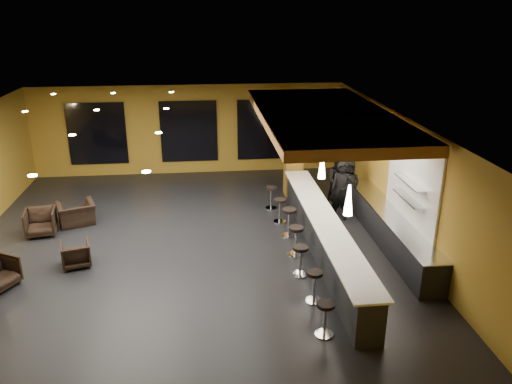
{
  "coord_description": "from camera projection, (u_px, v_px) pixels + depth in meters",
  "views": [
    {
      "loc": [
        0.57,
        -12.81,
        6.31
      ],
      "look_at": [
        2.0,
        0.5,
        1.3
      ],
      "focal_mm": 35.0,
      "sensor_mm": 36.0,
      "label": 1
    }
  ],
  "objects": [
    {
      "name": "bar_stool_0",
      "position": [
        325.0,
        315.0,
        10.02
      ],
      "size": [
        0.38,
        0.38,
        0.75
      ],
      "rotation": [
        0.0,
        0.0,
        -0.03
      ],
      "color": "silver",
      "rests_on": "floor"
    },
    {
      "name": "staff_c",
      "position": [
        348.0,
        184.0,
        16.41
      ],
      "size": [
        0.9,
        0.72,
        1.61
      ],
      "primitive_type": "imported",
      "rotation": [
        0.0,
        0.0,
        -0.29
      ],
      "color": "black",
      "rests_on": "floor"
    },
    {
      "name": "tile_backsplash",
      "position": [
        412.0,
        181.0,
        13.05
      ],
      "size": [
        0.06,
        3.2,
        2.4
      ],
      "primitive_type": "cube",
      "color": "white",
      "rests_on": "wall_right"
    },
    {
      "name": "staff_a",
      "position": [
        342.0,
        191.0,
        15.43
      ],
      "size": [
        0.78,
        0.64,
        1.86
      ],
      "primitive_type": "imported",
      "rotation": [
        0.0,
        0.0,
        -0.32
      ],
      "color": "black",
      "rests_on": "floor"
    },
    {
      "name": "prep_counter",
      "position": [
        389.0,
        228.0,
        14.03
      ],
      "size": [
        0.7,
        6.0,
        0.86
      ],
      "primitive_type": "cube",
      "color": "black",
      "rests_on": "floor"
    },
    {
      "name": "bar_stool_6",
      "position": [
        271.0,
        195.0,
        16.38
      ],
      "size": [
        0.38,
        0.38,
        0.75
      ],
      "rotation": [
        0.0,
        0.0,
        -0.43
      ],
      "color": "silver",
      "rests_on": "floor"
    },
    {
      "name": "armchair_d",
      "position": [
        76.0,
        214.0,
        15.25
      ],
      "size": [
        1.32,
        1.25,
        0.69
      ],
      "primitive_type": "imported",
      "rotation": [
        0.0,
        0.0,
        3.5
      ],
      "color": "black",
      "rests_on": "floor"
    },
    {
      "name": "wall_shelf_lower",
      "position": [
        409.0,
        198.0,
        12.98
      ],
      "size": [
        0.3,
        1.5,
        0.03
      ],
      "primitive_type": "cube",
      "color": "silver",
      "rests_on": "wall_right"
    },
    {
      "name": "floor",
      "position": [
        188.0,
        245.0,
        14.1
      ],
      "size": [
        12.0,
        13.0,
        0.1
      ],
      "primitive_type": "cube",
      "color": "black",
      "rests_on": "ground"
    },
    {
      "name": "pendant_1",
      "position": [
        322.0,
        166.0,
        13.16
      ],
      "size": [
        0.2,
        0.2,
        0.7
      ],
      "primitive_type": "cone",
      "color": "white",
      "rests_on": "wood_soffit"
    },
    {
      "name": "window_right",
      "position": [
        265.0,
        130.0,
        19.78
      ],
      "size": [
        2.2,
        0.06,
        2.4
      ],
      "primitive_type": "cube",
      "color": "black",
      "rests_on": "wall_back"
    },
    {
      "name": "armchair_b",
      "position": [
        76.0,
        254.0,
        12.81
      ],
      "size": [
        0.86,
        0.87,
        0.65
      ],
      "primitive_type": "imported",
      "rotation": [
        0.0,
        0.0,
        3.41
      ],
      "color": "black",
      "rests_on": "floor"
    },
    {
      "name": "bar_stool_3",
      "position": [
        296.0,
        237.0,
        13.29
      ],
      "size": [
        0.41,
        0.41,
        0.82
      ],
      "rotation": [
        0.0,
        0.0,
        -0.06
      ],
      "color": "silver",
      "rests_on": "floor"
    },
    {
      "name": "wall_right",
      "position": [
        400.0,
        178.0,
        14.07
      ],
      "size": [
        0.1,
        13.0,
        3.5
      ],
      "primitive_type": "cube",
      "color": "olive",
      "rests_on": "floor"
    },
    {
      "name": "column",
      "position": [
        294.0,
        147.0,
        17.18
      ],
      "size": [
        0.6,
        0.6,
        3.5
      ],
      "primitive_type": "cube",
      "color": "olive",
      "rests_on": "floor"
    },
    {
      "name": "pendant_0",
      "position": [
        349.0,
        200.0,
        10.83
      ],
      "size": [
        0.2,
        0.2,
        0.7
      ],
      "primitive_type": "cone",
      "color": "white",
      "rests_on": "wood_soffit"
    },
    {
      "name": "ceiling",
      "position": [
        181.0,
        120.0,
        12.84
      ],
      "size": [
        12.0,
        13.0,
        0.1
      ],
      "primitive_type": "cube",
      "color": "black"
    },
    {
      "name": "bar_top",
      "position": [
        324.0,
        219.0,
        13.15
      ],
      "size": [
        0.78,
        8.1,
        0.05
      ],
      "primitive_type": "cube",
      "color": "white",
      "rests_on": "bar_counter"
    },
    {
      "name": "bar_stool_5",
      "position": [
        280.0,
        207.0,
        15.34
      ],
      "size": [
        0.38,
        0.38,
        0.76
      ],
      "rotation": [
        0.0,
        0.0,
        0.28
      ],
      "color": "silver",
      "rests_on": "floor"
    },
    {
      "name": "bar_stool_4",
      "position": [
        289.0,
        219.0,
        14.37
      ],
      "size": [
        0.43,
        0.43,
        0.85
      ],
      "rotation": [
        0.0,
        0.0,
        -0.12
      ],
      "color": "silver",
      "rests_on": "floor"
    },
    {
      "name": "armchair_c",
      "position": [
        41.0,
        222.0,
        14.53
      ],
      "size": [
        0.96,
        0.98,
        0.78
      ],
      "primitive_type": "imported",
      "rotation": [
        0.0,
        0.0,
        0.17
      ],
      "color": "black",
      "rests_on": "floor"
    },
    {
      "name": "window_left",
      "position": [
        97.0,
        134.0,
        19.13
      ],
      "size": [
        2.2,
        0.06,
        2.4
      ],
      "primitive_type": "cube",
      "color": "black",
      "rests_on": "wall_back"
    },
    {
      "name": "bar_stool_1",
      "position": [
        314.0,
        282.0,
        11.18
      ],
      "size": [
        0.39,
        0.39,
        0.76
      ],
      "rotation": [
        0.0,
        0.0,
        0.12
      ],
      "color": "silver",
      "rests_on": "floor"
    },
    {
      "name": "window_center",
      "position": [
        189.0,
        131.0,
        19.48
      ],
      "size": [
        2.2,
        0.06,
        2.4
      ],
      "primitive_type": "cube",
      "color": "black",
      "rests_on": "wall_back"
    },
    {
      "name": "bar_counter",
      "position": [
        323.0,
        237.0,
        13.34
      ],
      "size": [
        0.6,
        8.0,
        1.0
      ],
      "primitive_type": "cube",
      "color": "black",
      "rests_on": "floor"
    },
    {
      "name": "wall_back",
      "position": [
        189.0,
        130.0,
        19.57
      ],
      "size": [
        12.0,
        0.1,
        3.5
      ],
      "primitive_type": "cube",
      "color": "olive",
      "rests_on": "floor"
    },
    {
      "name": "staff_b",
      "position": [
        339.0,
        181.0,
        16.54
      ],
      "size": [
        0.89,
        0.73,
        1.72
      ],
      "primitive_type": "imported",
      "rotation": [
        0.0,
        0.0,
        -0.09
      ],
      "color": "black",
      "rests_on": "floor"
    },
    {
      "name": "pendant_2",
      "position": [
        304.0,
        142.0,
        15.48
      ],
      "size": [
        0.2,
        0.2,
        0.7
      ],
      "primitive_type": "cone",
      "color": "white",
      "rests_on": "wood_soffit"
    },
    {
      "name": "wall_shelf_upper",
      "position": [
        410.0,
        182.0,
        12.83
      ],
      "size": [
        0.3,
        1.5,
        0.03
      ],
      "primitive_type": "cube",
      "color": "silver",
      "rests_on": "wall_right"
    },
    {
      "name": "wood_soffit",
      "position": [
        324.0,
        116.0,
        14.23
      ],
      "size": [
        3.6,
        8.0,
        0.28
      ],
      "primitive_type": "cube",
      "color": "#B57234",
      "rests_on": "ceiling"
    },
    {
      "name": "wall_front",
      "position": [
        173.0,
        335.0,
        7.37
      ],
      "size": [
        12.0,
        0.1,
        3.5
      ],
      "primitive_type": "cube",
      "color": "olive",
      "rests_on": "floor"
    },
    {
      "name": "bar_stool_2",
      "position": [
        300.0,
        257.0,
        12.27
      ],
      "size": [
        0.4,
        0.4,
        0.79
      ],
      "rotation": [
        0.0,
        0.0,
        -0.11
      ],
      "color": "silver",
      "rests_on": "floor"
    },
    {
      "name": "prep_top",
      "position": [
        390.0,
        214.0,
        13.87
      ],
      "size": [
        0.72,
        6.0,
        0.03
      ],
      "primitive_type": "cube",
      "color": "silver",
      "rests_on": "prep_counter"
    }
  ]
}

